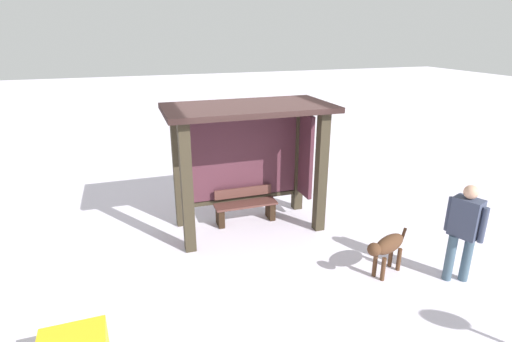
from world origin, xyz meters
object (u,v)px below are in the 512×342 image
at_px(person_walking, 464,227).
at_px(dog, 387,247).
at_px(bus_shelter, 250,143).
at_px(bench_left_inside, 245,207).

distance_m(person_walking, dog, 1.18).
relative_size(bus_shelter, dog, 3.27).
xyz_separation_m(bus_shelter, dog, (1.51, -2.45, -1.20)).
relative_size(bus_shelter, bench_left_inside, 2.40).
bearing_deg(bench_left_inside, person_walking, -49.69).
height_order(bus_shelter, bench_left_inside, bus_shelter).
relative_size(bench_left_inside, dog, 1.36).
distance_m(bus_shelter, dog, 3.12).
height_order(person_walking, dog, person_walking).
bearing_deg(dog, bench_left_inside, 121.92).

